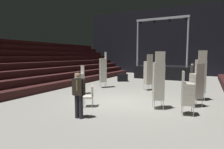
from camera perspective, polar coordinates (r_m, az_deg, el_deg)
name	(u,v)px	position (r m, az deg, el deg)	size (l,w,h in m)	color
ground_plane	(118,102)	(9.61, 1.85, -8.34)	(22.00, 30.00, 0.10)	gray
arena_end_wall	(171,41)	(23.82, 17.77, 9.66)	(22.00, 0.30, 8.00)	black
bleacher_bank_left	(27,62)	(15.26, -24.65, 3.42)	(6.00, 24.00, 3.60)	black
stage_riser	(163,71)	(19.76, 15.48, 1.00)	(5.20, 3.22, 5.85)	black
man_with_tie	(79,92)	(6.88, -10.24, -5.21)	(0.57, 0.25, 1.76)	black
chair_stack_front_left	(159,81)	(8.18, 14.13, -1.83)	(0.58, 0.58, 2.48)	#B2B5BA
chair_stack_front_right	(103,70)	(13.28, -2.76, 1.42)	(0.62, 0.62, 2.56)	#B2B5BA
chair_stack_mid_left	(200,76)	(10.51, 25.53, -0.33)	(0.57, 0.57, 2.56)	#B2B5BA
chair_stack_mid_right	(188,93)	(7.73, 22.23, -5.38)	(0.53, 0.53, 1.71)	#B2B5BA
chair_stack_mid_centre	(148,72)	(12.49, 11.05, 0.64)	(0.62, 0.62, 2.39)	#B2B5BA
chair_stack_rear_left	(80,80)	(11.21, -9.85, -1.65)	(0.60, 0.60, 1.71)	#B2B5BA
chair_stack_rear_right	(196,85)	(9.12, 24.53, -3.02)	(0.62, 0.62, 1.96)	#B2B5BA
crew_worker_near_stage	(192,73)	(15.58, 23.38, 0.52)	(0.32, 0.57, 1.75)	black
equipment_road_case	(122,78)	(16.67, 3.24, -0.97)	(0.90, 0.60, 0.66)	black
loose_chair_near_man	(90,95)	(8.47, -6.86, -6.27)	(0.60, 0.60, 0.95)	#B2B5BA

